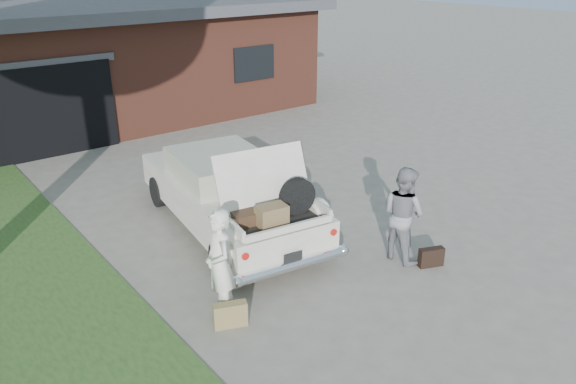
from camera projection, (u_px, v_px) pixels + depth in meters
ground at (311, 267)px, 8.89m from camera, size 90.00×90.00×0.00m
house at (94, 57)px, 17.11m from camera, size 12.80×7.80×3.30m
sedan at (228, 193)px, 9.93m from camera, size 2.43×4.85×1.86m
woman_left at (220, 264)px, 7.45m from camera, size 0.48×0.63×1.56m
woman_right at (403, 214)px, 8.88m from camera, size 0.62×0.79×1.57m
suitcase_left at (230, 315)px, 7.43m from camera, size 0.47×0.30×0.35m
suitcase_right at (431, 257)px, 8.88m from camera, size 0.42×0.27×0.31m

